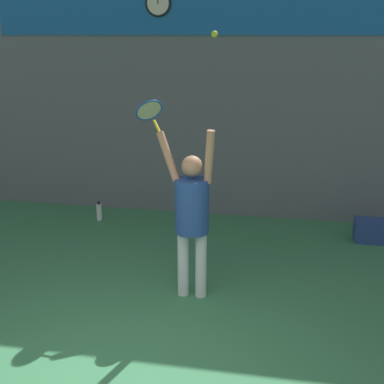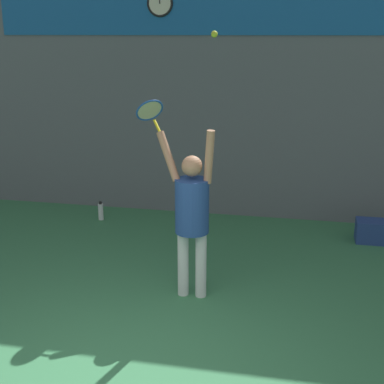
% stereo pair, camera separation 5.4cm
% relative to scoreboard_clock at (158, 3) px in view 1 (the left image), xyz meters
% --- Properties ---
extents(back_wall, '(18.00, 0.10, 5.00)m').
position_rel_scoreboard_clock_xyz_m(back_wall, '(0.81, 0.08, -0.97)').
color(back_wall, slate).
rests_on(back_wall, ground_plane).
extents(sponsor_banner, '(7.15, 0.02, 0.97)m').
position_rel_scoreboard_clock_xyz_m(sponsor_banner, '(0.81, 0.02, -0.00)').
color(sponsor_banner, '#195B9E').
extents(scoreboard_clock, '(0.42, 0.04, 0.42)m').
position_rel_scoreboard_clock_xyz_m(scoreboard_clock, '(0.00, 0.00, 0.00)').
color(scoreboard_clock, beige).
extents(tennis_player, '(0.75, 0.45, 2.02)m').
position_rel_scoreboard_clock_xyz_m(tennis_player, '(1.13, -2.99, -2.40)').
color(tennis_player, white).
rests_on(tennis_player, ground_plane).
extents(tennis_racket, '(0.41, 0.42, 0.37)m').
position_rel_scoreboard_clock_xyz_m(tennis_racket, '(0.55, -2.59, -1.33)').
color(tennis_racket, yellow).
extents(tennis_ball, '(0.07, 0.07, 0.07)m').
position_rel_scoreboard_clock_xyz_m(tennis_ball, '(1.38, -3.07, -0.46)').
color(tennis_ball, '#CCDB2D').
extents(water_bottle, '(0.09, 0.09, 0.32)m').
position_rel_scoreboard_clock_xyz_m(water_bottle, '(-0.91, -0.66, -3.32)').
color(water_bottle, silver).
rests_on(water_bottle, ground_plane).
extents(equipment_bag, '(0.60, 0.34, 0.33)m').
position_rel_scoreboard_clock_xyz_m(equipment_bag, '(3.50, -0.77, -3.30)').
color(equipment_bag, navy).
rests_on(equipment_bag, ground_plane).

